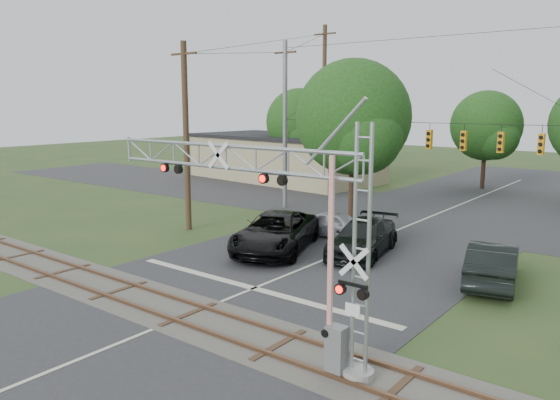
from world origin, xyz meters
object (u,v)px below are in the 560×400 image
Objects in this scene: crossing_gantry at (271,213)px; sedan_silver at (338,225)px; pickup_black at (275,232)px; car_dark at (363,238)px; commercial_building at (285,157)px; traffic_signal_span at (427,133)px.

crossing_gantry is 2.38× the size of sedan_silver.
sedan_silver is (0.99, 4.33, -0.24)m from pickup_black.
commercial_building is at bearing 124.17° from car_dark.
commercial_building reaches higher than pickup_black.
car_dark is 0.30× the size of commercial_building.
car_dark is at bearing 105.72° from crossing_gantry.
traffic_signal_span reaches higher than crossing_gantry.
traffic_signal_span is at bearing 47.39° from pickup_black.
traffic_signal_span is at bearing -31.37° from sedan_silver.
pickup_black is 4.33m from car_dark.
commercial_building is (-19.28, 18.96, 1.32)m from car_dark.
pickup_black is at bearing 163.57° from sedan_silver.
crossing_gantry is 1.71× the size of car_dark.
crossing_gantry is 11.69m from pickup_black.
sedan_silver is (-2.72, -5.15, -4.93)m from traffic_signal_span.
commercial_building is at bearing 41.07° from sedan_silver.
commercial_building is at bearing 105.12° from pickup_black.
traffic_signal_span reaches higher than pickup_black.
traffic_signal_span is 11.21m from pickup_black.
pickup_black is at bearing -47.51° from commercial_building.
pickup_black is 26.20m from commercial_building.
car_dark is (0.06, -7.37, -4.80)m from traffic_signal_span.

